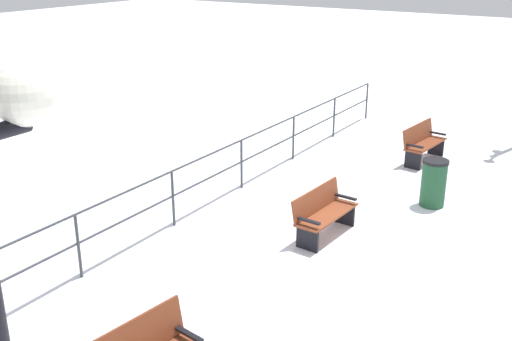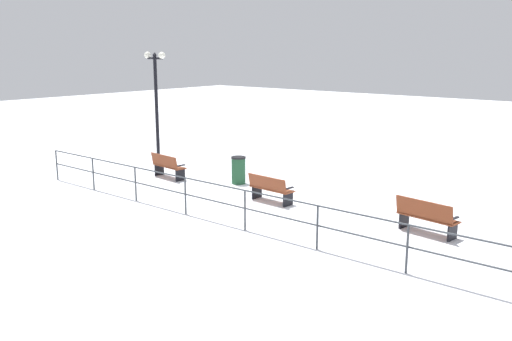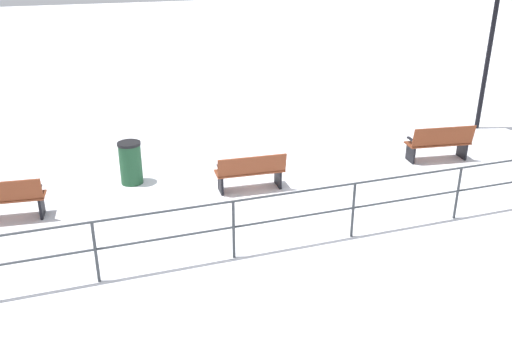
# 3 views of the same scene
# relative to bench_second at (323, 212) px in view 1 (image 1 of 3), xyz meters

# --- Properties ---
(ground_plane) EXTENTS (80.00, 80.00, 0.00)m
(ground_plane) POSITION_rel_bench_second_xyz_m (0.20, -0.01, -0.44)
(ground_plane) COLOR white
(ground_plane) RESTS_ON ground
(bench_second) EXTENTS (0.62, 1.52, 0.85)m
(bench_second) POSITION_rel_bench_second_xyz_m (0.00, 0.00, 0.00)
(bench_second) COLOR brown
(bench_second) RESTS_ON ground
(bench_third) EXTENTS (0.65, 1.55, 0.90)m
(bench_third) POSITION_rel_bench_second_xyz_m (0.18, 4.91, 0.03)
(bench_third) COLOR brown
(bench_third) RESTS_ON ground
(waterfront_railing) EXTENTS (0.05, 15.74, 1.09)m
(waterfront_railing) POSITION_rel_bench_second_xyz_m (-2.51, -0.01, 0.30)
(waterfront_railing) COLOR #383D42
(waterfront_railing) RESTS_ON ground
(trash_bin) EXTENTS (0.51, 0.51, 0.96)m
(trash_bin) POSITION_rel_bench_second_xyz_m (1.23, 2.39, 0.04)
(trash_bin) COLOR #1E4C2D
(trash_bin) RESTS_ON ground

